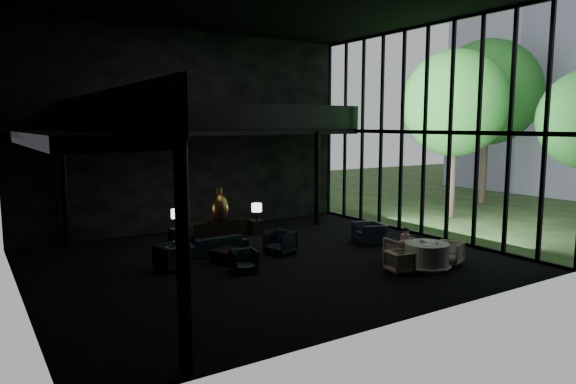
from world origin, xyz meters
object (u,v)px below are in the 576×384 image
lounge_armchair_east (280,240)px  dining_chair_west (400,262)px  lounge_armchair_south (244,261)px  bronze_urn (219,207)px  side_table_left (178,236)px  table_lamp_left (177,214)px  dining_chair_north (401,247)px  dining_chair_east (449,252)px  table_lamp_right (257,208)px  sofa (215,241)px  child (405,237)px  lounge_armchair_west (172,254)px  console (218,230)px  window_armchair (370,229)px  side_table_right (255,227)px  coffee_table (229,256)px  dining_table (426,257)px

lounge_armchair_east → dining_chair_west: size_ratio=1.49×
lounge_armchair_south → bronze_urn: bearing=84.5°
lounge_armchair_east → lounge_armchair_south: (-2.00, -1.21, -0.13)m
side_table_left → table_lamp_left: (-0.00, 0.08, 0.78)m
lounge_armchair_south → dining_chair_north: 4.99m
lounge_armchair_east → side_table_left: bearing=-161.8°
lounge_armchair_south → dining_chair_east: (5.75, -2.64, 0.04)m
bronze_urn → table_lamp_right: 1.61m
table_lamp_left → table_lamp_right: size_ratio=1.02×
sofa → dining_chair_north: bearing=137.0°
lounge_armchair_east → child: bearing=26.5°
side_table_left → dining_chair_east: bearing=-49.0°
table_lamp_right → side_table_left: bearing=178.8°
dining_chair_north → table_lamp_right: bearing=-65.9°
table_lamp_left → lounge_armchair_west: bearing=-113.3°
console → window_armchair: (4.34, -3.60, 0.16)m
lounge_armchair_west → side_table_right: bearing=-71.3°
dining_chair_north → lounge_armchair_west: bearing=-18.8°
lounge_armchair_east → coffee_table: 1.89m
table_lamp_left → lounge_armchair_east: table_lamp_left is taller
dining_chair_west → side_table_right: bearing=18.1°
side_table_left → lounge_armchair_east: size_ratio=0.63×
sofa → lounge_armchair_east: size_ratio=2.30×
dining_chair_east → window_armchair: bearing=161.2°
bronze_urn → side_table_right: size_ratio=2.20×
lounge_armchair_west → child: (6.53, -3.06, 0.30)m
bronze_urn → lounge_armchair_west: size_ratio=1.38×
lounge_armchair_east → dining_table: lounge_armchair_east is taller
table_lamp_left → dining_chair_east: bearing=-49.3°
side_table_left → lounge_armchair_east: 3.95m
bronze_urn → coffee_table: bearing=-110.0°
table_lamp_left → dining_chair_east: table_lamp_left is taller
side_table_right → dining_table: (2.01, -6.97, 0.04)m
side_table_right → window_armchair: 4.53m
bronze_urn → dining_table: bearing=-62.1°
table_lamp_left → side_table_right: (3.20, -0.02, -0.80)m
lounge_armchair_west → lounge_armchair_south: bearing=-145.4°
side_table_left → dining_chair_east: dining_chair_east is taller
bronze_urn → dining_chair_east: bronze_urn is taller
side_table_right → dining_chair_west: (0.95, -6.92, 0.03)m
dining_table → dining_chair_west: bearing=177.1°
window_armchair → dining_chair_east: bearing=17.5°
lounge_armchair_south → window_armchair: size_ratio=0.59×
side_table_left → dining_table: bearing=-53.0°
console → side_table_right: 1.60m
console → lounge_armchair_east: size_ratio=2.30×
side_table_left → sofa: (0.54, -1.95, 0.13)m
table_lamp_right → coffee_table: table_lamp_right is taller
side_table_left → lounge_armchair_west: bearing=-113.8°
lounge_armchair_west → lounge_armchair_south: lounge_armchair_west is taller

